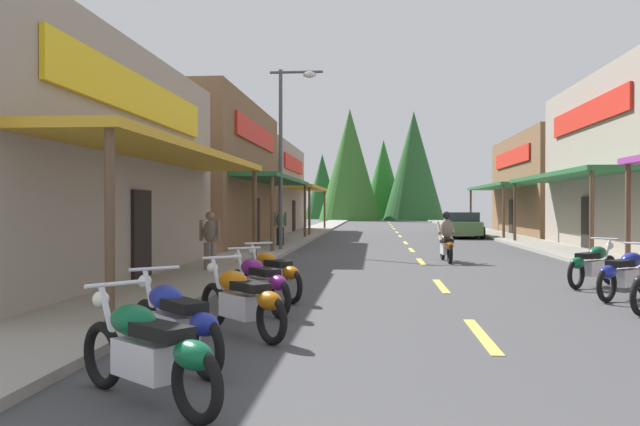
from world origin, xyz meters
TOP-DOWN VIEW (x-y plane):
  - ground at (0.00, 32.93)m, footprint 9.11×95.86m
  - sidewalk_left at (-5.64, 32.93)m, footprint 2.17×95.86m
  - sidewalk_right at (5.64, 32.93)m, footprint 2.17×95.86m
  - centerline_dashes at (0.00, 36.49)m, footprint 0.16×71.36m
  - storefront_left_middle at (-10.81, 27.50)m, footprint 10.04×12.61m
  - storefront_left_far at (-10.68, 40.78)m, footprint 9.80×12.68m
  - storefront_right_far at (11.00, 38.57)m, footprint 10.43×13.34m
  - streetlamp_left at (-4.68, 23.00)m, footprint 1.99×0.30m
  - streetlamp_right at (4.69, 14.49)m, footprint 1.99×0.30m
  - motorcycle_parked_right_4 at (3.24, 11.38)m, footprint 1.61×1.56m
  - motorcycle_parked_right_5 at (3.24, 13.25)m, footprint 1.55×1.61m
  - motorcycle_parked_left_0 at (-3.39, 4.28)m, footprint 1.74×1.41m
  - motorcycle_parked_left_1 at (-3.58, 5.68)m, footprint 1.53×1.64m
  - motorcycle_parked_left_2 at (-3.20, 7.36)m, footprint 1.52×1.64m
  - motorcycle_parked_left_3 at (-3.32, 9.30)m, footprint 1.37×1.77m
  - motorcycle_parked_left_4 at (-3.34, 10.81)m, footprint 1.41×1.74m
  - rider_cruising_lead at (0.78, 19.24)m, footprint 0.60×2.14m
  - pedestrian_by_shop at (-5.63, 15.14)m, footprint 0.56×0.33m
  - pedestrian_browsing at (-5.33, 25.45)m, footprint 0.48×0.42m
  - parked_car_curbside at (3.35, 35.06)m, footprint 2.25×4.39m
  - treeline_backdrop at (-1.45, 80.12)m, footprint 17.90×14.00m

SIDE VIEW (x-z plane):
  - ground at x=0.00m, z-range -0.10..0.00m
  - centerline_dashes at x=0.00m, z-range 0.00..0.01m
  - sidewalk_left at x=-5.64m, z-range 0.00..0.12m
  - sidewalk_right at x=5.64m, z-range 0.00..0.12m
  - motorcycle_parked_right_4 at x=3.24m, z-range -0.03..1.01m
  - motorcycle_parked_right_5 at x=3.24m, z-range -0.03..1.01m
  - motorcycle_parked_left_0 at x=-3.39m, z-range -0.03..1.01m
  - motorcycle_parked_left_1 at x=-3.58m, z-range -0.03..1.01m
  - motorcycle_parked_left_2 at x=-3.20m, z-range -0.03..1.01m
  - motorcycle_parked_left_3 at x=-3.32m, z-range -0.03..1.01m
  - motorcycle_parked_left_4 at x=-3.34m, z-range -0.03..1.01m
  - rider_cruising_lead at x=0.78m, z-range -0.13..1.44m
  - parked_car_curbside at x=3.35m, z-range -0.01..1.39m
  - pedestrian_by_shop at x=-5.63m, z-range 0.12..1.72m
  - pedestrian_browsing at x=-5.33m, z-range 0.14..1.84m
  - storefront_left_far at x=-10.68m, z-range 0.00..5.67m
  - storefront_right_far at x=11.00m, z-range 0.00..5.92m
  - storefront_left_middle at x=-10.81m, z-range 0.00..6.29m
  - streetlamp_left at x=-4.68m, z-range 0.96..7.79m
  - streetlamp_right at x=4.69m, z-range 0.96..7.85m
  - treeline_backdrop at x=-1.45m, z-range -0.55..12.98m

